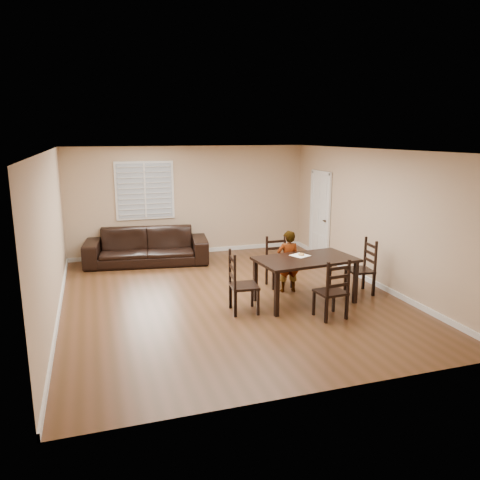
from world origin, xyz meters
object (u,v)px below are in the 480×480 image
at_px(chair_left, 237,285).
at_px(donut, 301,254).
at_px(chair_far, 335,293).
at_px(child, 288,261).
at_px(sofa, 147,246).
at_px(chair_near, 277,263).
at_px(dining_table, 306,263).
at_px(chair_right, 366,269).

relative_size(chair_left, donut, 9.62).
bearing_deg(chair_far, donut, -91.12).
distance_m(child, sofa, 3.70).
distance_m(chair_near, chair_far, 2.03).
bearing_deg(dining_table, chair_left, 178.92).
height_order(chair_left, donut, chair_left).
xyz_separation_m(child, donut, (0.07, -0.43, 0.24)).
bearing_deg(chair_left, chair_right, -79.93).
bearing_deg(child, chair_far, 101.61).
distance_m(child, donut, 0.50).
xyz_separation_m(chair_left, chair_right, (2.65, 0.22, -0.01)).
bearing_deg(chair_right, chair_far, -44.77).
distance_m(chair_far, sofa, 5.07).
relative_size(child, sofa, 0.43).
distance_m(chair_near, donut, 0.99).
bearing_deg(chair_left, chair_near, -40.06).
height_order(chair_left, child, child).
relative_size(dining_table, child, 1.53).
distance_m(chair_near, sofa, 3.32).
relative_size(chair_near, chair_left, 0.93).
bearing_deg(sofa, chair_far, -52.72).
distance_m(chair_near, chair_right, 1.73).
bearing_deg(donut, chair_far, -85.20).
distance_m(chair_far, donut, 1.18).
distance_m(chair_far, chair_right, 1.60).
height_order(chair_near, chair_left, chair_left).
relative_size(chair_far, donut, 9.15).
bearing_deg(chair_far, chair_left, -35.44).
distance_m(chair_near, child, 0.49).
relative_size(chair_near, donut, 8.95).
bearing_deg(donut, chair_right, -3.70).
relative_size(chair_near, chair_right, 0.94).
distance_m(chair_right, child, 1.49).
xyz_separation_m(chair_right, sofa, (-3.73, 3.38, -0.07)).
height_order(chair_left, chair_right, chair_left).
bearing_deg(chair_far, child, -90.00).
relative_size(dining_table, sofa, 0.66).
relative_size(chair_right, sofa, 0.38).
distance_m(dining_table, donut, 0.23).
xyz_separation_m(chair_far, sofa, (-2.50, 4.41, -0.05)).
bearing_deg(chair_right, chair_near, -119.43).
bearing_deg(chair_right, child, -105.19).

